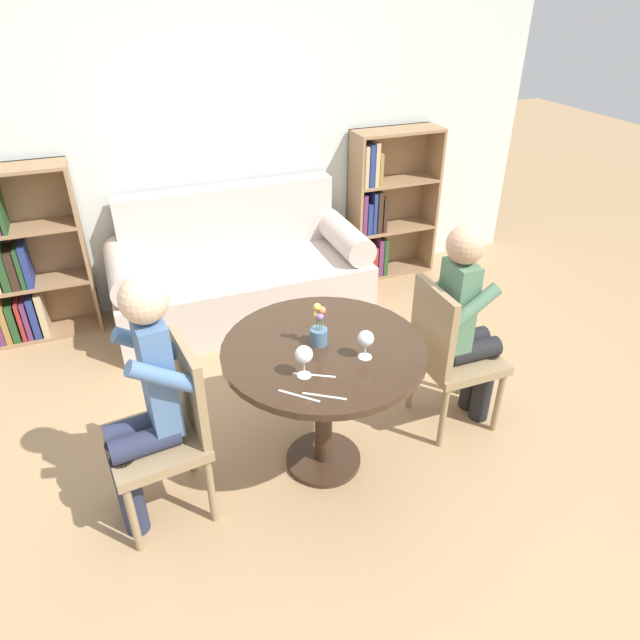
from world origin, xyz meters
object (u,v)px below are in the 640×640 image
object	(u,v)px
couch	(240,277)
wine_glass_left	(304,355)
chair_right	(448,351)
person_right	(466,324)
bookshelf_left	(17,262)
flower_vase	(319,330)
wine_glass_right	(366,339)
person_left	(144,404)
bookshelf_right	(381,209)
chair_left	(170,426)

from	to	relation	value
couch	wine_glass_left	bearing A→B (deg)	-95.00
chair_right	person_right	distance (m)	0.17
bookshelf_left	flower_vase	bearing A→B (deg)	-52.74
flower_vase	wine_glass_right	bearing A→B (deg)	-49.13
chair_right	person_right	xyz separation A→B (m)	(0.09, -0.00, 0.15)
person_left	wine_glass_left	bearing A→B (deg)	70.21
bookshelf_right	wine_glass_left	size ratio (longest dim) A/B	7.94
chair_left	chair_right	xyz separation A→B (m)	(1.50, 0.06, 0.00)
bookshelf_left	chair_right	xyz separation A→B (m)	(2.22, -1.89, -0.08)
chair_right	person_left	bearing A→B (deg)	92.85
flower_vase	person_left	bearing A→B (deg)	-176.52
couch	person_left	size ratio (longest dim) A/B	1.46
person_left	flower_vase	distance (m)	0.84
couch	flower_vase	world-z (taller)	flower_vase
chair_left	person_left	bearing A→B (deg)	-85.70
chair_right	wine_glass_left	size ratio (longest dim) A/B	5.87
bookshelf_left	chair_left	distance (m)	2.08
bookshelf_left	wine_glass_right	distance (m)	2.66
bookshelf_right	flower_vase	distance (m)	2.33
couch	person_left	world-z (taller)	person_left
chair_left	person_left	distance (m)	0.19
bookshelf_left	bookshelf_right	distance (m)	2.76
bookshelf_left	bookshelf_right	xyz separation A→B (m)	(2.76, 0.00, -0.00)
wine_glass_right	couch	bearing A→B (deg)	94.49
chair_right	flower_vase	distance (m)	0.83
chair_left	chair_right	world-z (taller)	same
chair_left	wine_glass_left	bearing A→B (deg)	66.80
person_right	couch	bearing A→B (deg)	27.53
bookshelf_right	wine_glass_left	xyz separation A→B (m)	(-1.45, -2.13, 0.28)
bookshelf_right	person_left	xyz separation A→B (m)	(-2.13, -1.97, 0.09)
person_left	wine_glass_left	distance (m)	0.72
person_left	person_right	size ratio (longest dim) A/B	1.03
wine_glass_left	flower_vase	size ratio (longest dim) A/B	0.68
couch	bookshelf_right	xyz separation A→B (m)	(1.29, 0.26, 0.26)
bookshelf_left	person_left	size ratio (longest dim) A/B	0.97
chair_right	wine_glass_right	distance (m)	0.73
bookshelf_right	chair_right	distance (m)	1.97
bookshelf_right	wine_glass_left	world-z (taller)	bookshelf_right
couch	bookshelf_left	bearing A→B (deg)	169.95
bookshelf_left	wine_glass_right	world-z (taller)	bookshelf_left
wine_glass_right	chair_left	bearing A→B (deg)	170.66
couch	flower_vase	distance (m)	1.73
bookshelf_left	person_right	bearing A→B (deg)	-39.29
chair_right	person_left	xyz separation A→B (m)	(-1.59, -0.07, 0.17)
chair_right	person_left	world-z (taller)	person_left
couch	person_left	xyz separation A→B (m)	(-0.84, -1.70, 0.35)
person_left	bookshelf_left	bearing A→B (deg)	-168.70
flower_vase	person_right	bearing A→B (deg)	1.53
bookshelf_right	chair_left	size ratio (longest dim) A/B	1.35
chair_left	person_right	distance (m)	1.60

